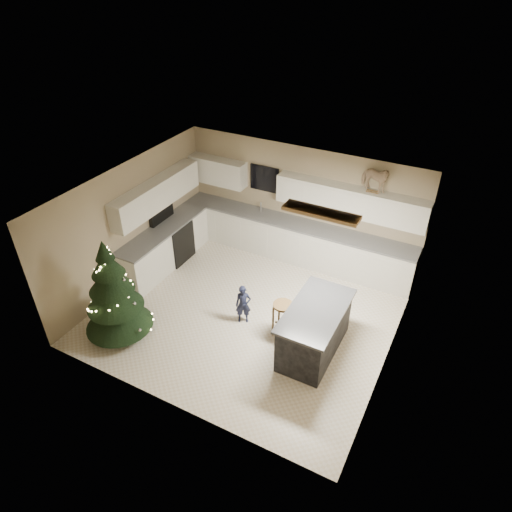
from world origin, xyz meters
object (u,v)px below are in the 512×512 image
at_px(bar_stool, 283,312).
at_px(christmas_tree, 114,297).
at_px(toddler, 243,304).
at_px(rocking_horse, 375,179).
at_px(island, 314,330).

height_order(bar_stool, christmas_tree, christmas_tree).
distance_m(bar_stool, toddler, 0.82).
bearing_deg(toddler, bar_stool, -26.06).
bearing_deg(rocking_horse, bar_stool, 179.51).
distance_m(christmas_tree, toddler, 2.36).
bearing_deg(rocking_horse, christmas_tree, 154.44).
xyz_separation_m(island, christmas_tree, (-3.37, -1.26, 0.36)).
height_order(christmas_tree, rocking_horse, rocking_horse).
relative_size(christmas_tree, toddler, 2.50).
xyz_separation_m(bar_stool, christmas_tree, (-2.70, -1.39, 0.31)).
relative_size(island, christmas_tree, 0.83).
xyz_separation_m(island, bar_stool, (-0.67, 0.12, 0.05)).
xyz_separation_m(bar_stool, rocking_horse, (0.73, 2.54, 1.76)).
xyz_separation_m(christmas_tree, rocking_horse, (3.43, 3.92, 1.45)).
xyz_separation_m(island, rocking_horse, (0.06, 2.66, 1.81)).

